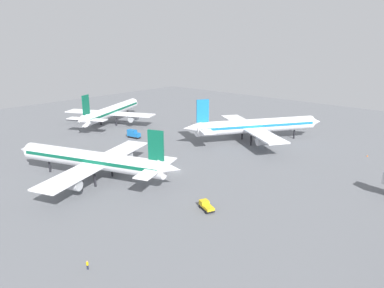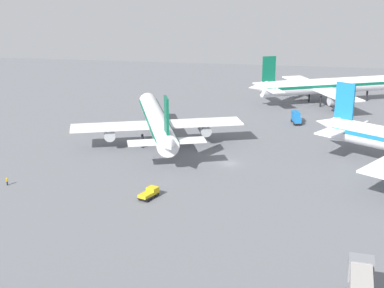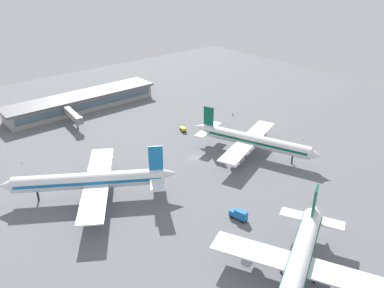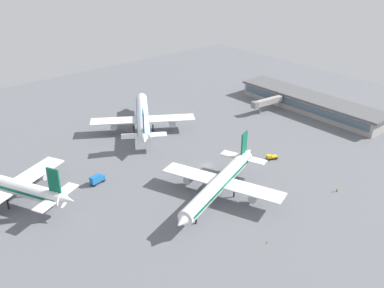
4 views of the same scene
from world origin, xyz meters
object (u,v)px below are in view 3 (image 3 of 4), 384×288
catering_truck (239,214)px  safety_cone_mid_apron (22,163)px  airplane_at_gate (298,268)px  airplane_distant (91,180)px  safety_cone_near_gate (303,140)px  airplane_taxiing (253,140)px  ground_crew_worker (233,114)px  pushback_tractor (183,129)px

catering_truck → safety_cone_mid_apron: (38.21, -77.47, -1.40)m
airplane_at_gate → safety_cone_mid_apron: size_ratio=84.65×
airplane_distant → safety_cone_near_gate: (-88.67, 18.58, -6.03)m
airplane_at_gate → safety_cone_near_gate: (-69.62, -47.74, -5.71)m
airplane_taxiing → safety_cone_mid_apron: (73.08, -51.14, -5.61)m
airplane_taxiing → ground_crew_worker: (-23.19, -33.49, -5.06)m
pushback_tractor → safety_cone_near_gate: 52.26m
pushback_tractor → ground_crew_worker: bearing=110.3°
airplane_taxiing → safety_cone_near_gate: airplane_taxiing is taller
pushback_tractor → catering_truck: (27.81, 61.12, 0.73)m
airplane_at_gate → airplane_distant: bearing=-99.4°
pushback_tractor → catering_truck: catering_truck is taller
airplane_at_gate → catering_truck: size_ratio=8.66×
pushback_tractor → safety_cone_mid_apron: bearing=-81.2°
pushback_tractor → safety_cone_mid_apron: 68.02m
airplane_at_gate → ground_crew_worker: bearing=-153.0°
airplane_taxiing → airplane_at_gate: bearing=-59.6°
airplane_at_gate → catering_truck: (-8.87, -27.20, -4.31)m
airplane_distant → pushback_tractor: (-55.74, -21.99, -5.36)m
airplane_at_gate → pushback_tractor: bearing=-138.0°
pushback_tractor → safety_cone_mid_apron: pushback_tractor is taller
pushback_tractor → safety_cone_near_gate: pushback_tractor is taller
airplane_distant → pushback_tractor: size_ratio=10.50×
airplane_at_gate → airplane_distant: size_ratio=1.01×
airplane_distant → ground_crew_worker: size_ratio=30.13×
catering_truck → ground_crew_worker: bearing=-55.5°
catering_truck → safety_cone_mid_apron: catering_truck is taller
airplane_taxiing → catering_truck: (34.87, 26.33, -4.22)m
airplane_taxiing → pushback_tractor: 35.84m
airplane_distant → pushback_tractor: bearing=-125.3°
pushback_tractor → catering_truck: bearing=-1.8°
pushback_tractor → safety_cone_near_gate: (-32.93, 40.57, -0.67)m
airplane_distant → safety_cone_near_gate: size_ratio=83.87×
pushback_tractor → safety_cone_mid_apron: (66.02, -16.35, -0.67)m
airplane_at_gate → ground_crew_worker: (-66.93, -87.02, -5.16)m
ground_crew_worker → safety_cone_mid_apron: 97.88m
airplane_at_gate → ground_crew_worker: 109.90m
airplane_distant → catering_truck: 48.30m
airplane_at_gate → safety_cone_near_gate: bearing=-171.0°
airplane_taxiing → pushback_tractor: (7.06, -34.79, -4.94)m
ground_crew_worker → safety_cone_near_gate: ground_crew_worker is taller
airplane_distant → safety_cone_near_gate: bearing=-158.7°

